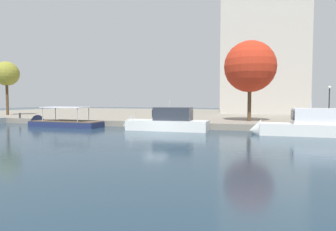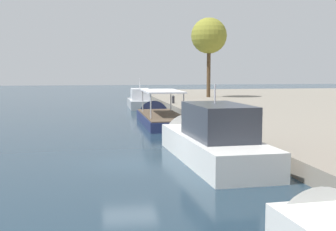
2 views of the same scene
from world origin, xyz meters
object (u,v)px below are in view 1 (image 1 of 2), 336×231
at_px(tour_boat_1, 59,124).
at_px(office_tower, 265,14).
at_px(mooring_bollard_0, 20,115).
at_px(motor_yacht_2, 163,124).
at_px(tree_0, 5,74).
at_px(motor_yacht_3, 303,128).
at_px(lamp_post, 329,103).
at_px(tree_2, 250,67).

bearing_deg(tour_boat_1, office_tower, -127.29).
height_order(mooring_bollard_0, office_tower, office_tower).
xyz_separation_m(motor_yacht_2, tree_0, (-35.90, 9.40, 8.01)).
height_order(motor_yacht_3, tree_0, tree_0).
distance_m(mooring_bollard_0, lamp_post, 44.54).
relative_size(mooring_bollard_0, lamp_post, 0.19).
distance_m(tour_boat_1, mooring_bollard_0, 10.73).
height_order(motor_yacht_2, lamp_post, lamp_post).
bearing_deg(lamp_post, tour_boat_1, -170.48).
bearing_deg(motor_yacht_2, motor_yacht_3, 177.09).
bearing_deg(motor_yacht_3, office_tower, -86.49).
bearing_deg(office_tower, mooring_bollard_0, -139.54).
distance_m(motor_yacht_3, tree_2, 12.40).
relative_size(motor_yacht_3, tree_2, 0.98).
relative_size(tour_boat_1, office_tower, 0.25).
distance_m(motor_yacht_3, mooring_bollard_0, 41.14).
bearing_deg(tree_0, mooring_bollard_0, -32.28).
height_order(tour_boat_1, mooring_bollard_0, tour_boat_1).
xyz_separation_m(tree_0, tree_2, (45.48, -1.36, -0.72)).
xyz_separation_m(motor_yacht_3, office_tower, (-4.09, 34.52, 21.88)).
relative_size(tour_boat_1, motor_yacht_3, 1.08).
height_order(tour_boat_1, motor_yacht_3, motor_yacht_3).
height_order(tree_0, office_tower, office_tower).
height_order(motor_yacht_2, mooring_bollard_0, motor_yacht_2).
bearing_deg(tour_boat_1, mooring_bollard_0, -16.13).
distance_m(motor_yacht_3, tree_0, 52.80).
xyz_separation_m(motor_yacht_3, mooring_bollard_0, (-41.03, 3.01, 0.48)).
height_order(tour_boat_1, tree_0, tree_0).
relative_size(tour_boat_1, mooring_bollard_0, 13.46).
bearing_deg(tree_0, motor_yacht_2, -14.67).
distance_m(motor_yacht_2, office_tower, 42.31).
bearing_deg(lamp_post, tree_2, 165.15).
bearing_deg(lamp_post, motor_yacht_2, -163.44).
relative_size(motor_yacht_2, office_tower, 0.24).
bearing_deg(tree_0, office_tower, 27.91).
bearing_deg(motor_yacht_3, tour_boat_1, -3.18).
bearing_deg(tour_boat_1, tree_0, -24.51).
bearing_deg(tree_2, tour_boat_1, -161.87).
relative_size(tour_boat_1, tree_0, 1.12).
bearing_deg(lamp_post, tree_0, 176.02).
xyz_separation_m(lamp_post, tree_0, (-54.70, 3.81, 5.56)).
height_order(mooring_bollard_0, tree_0, tree_0).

